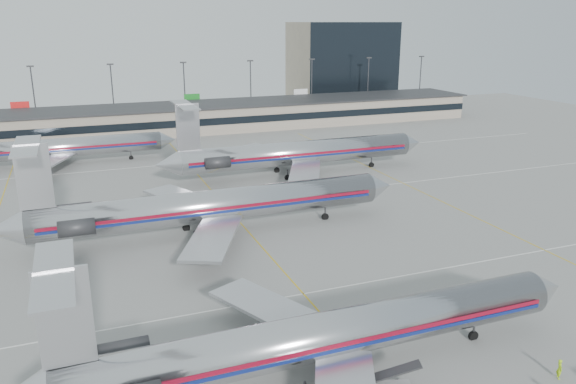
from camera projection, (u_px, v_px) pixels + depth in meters
name	position (u px, v px, depth m)	size (l,w,h in m)	color
ground	(351.00, 348.00, 45.07)	(260.00, 260.00, 0.00)	gray
apron_markings	(303.00, 294.00, 53.99)	(160.00, 0.15, 0.02)	silver
terminal	(159.00, 119.00, 131.58)	(162.00, 17.00, 6.25)	gray
light_mast_row	(149.00, 90.00, 142.52)	(163.60, 0.40, 15.28)	#38383D
distant_building	(341.00, 63.00, 177.04)	(30.00, 20.00, 25.00)	tan
jet_foreground	(317.00, 337.00, 40.44)	(44.10, 25.97, 11.54)	#BCBCC1
jet_second_row	(206.00, 206.00, 67.78)	(49.51, 29.15, 12.96)	#BCBCC1
jet_third_row	(294.00, 153.00, 94.88)	(48.22, 29.66, 13.18)	#BCBCC1
jet_back_row	(56.00, 148.00, 101.23)	(41.72, 25.66, 11.41)	#BCBCC1
ramp_worker_near	(559.00, 369.00, 41.02)	(0.57, 0.37, 1.55)	#AEE315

